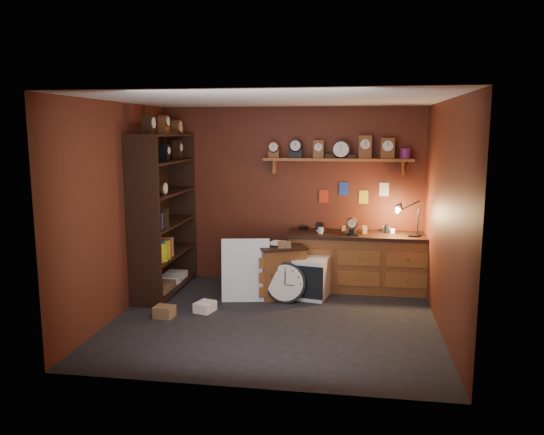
{
  "coord_description": "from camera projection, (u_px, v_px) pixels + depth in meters",
  "views": [
    {
      "loc": [
        0.94,
        -6.27,
        2.35
      ],
      "look_at": [
        -0.08,
        0.35,
        1.24
      ],
      "focal_mm": 35.0,
      "sensor_mm": 36.0,
      "label": 1
    }
  ],
  "objects": [
    {
      "name": "white_panel",
      "position": [
        246.0,
        300.0,
        7.42
      ],
      "size": [
        0.69,
        0.3,
        0.88
      ],
      "primitive_type": "cube",
      "rotation": [
        -0.17,
        0.0,
        0.19
      ],
      "color": "silver",
      "rests_on": "ground"
    },
    {
      "name": "floor_box_b",
      "position": [
        205.0,
        307.0,
        6.93
      ],
      "size": [
        0.28,
        0.31,
        0.13
      ],
      "primitive_type": "cube",
      "rotation": [
        0.0,
        0.0,
        -0.3
      ],
      "color": "white",
      "rests_on": "ground"
    },
    {
      "name": "floor_box_c",
      "position": [
        258.0,
        290.0,
        7.57
      ],
      "size": [
        0.27,
        0.23,
        0.19
      ],
      "primitive_type": "cube",
      "rotation": [
        0.0,
        0.0,
        -0.05
      ],
      "color": "brown",
      "rests_on": "ground"
    },
    {
      "name": "room_shell",
      "position": [
        279.0,
        182.0,
        6.46
      ],
      "size": [
        4.02,
        3.62,
        2.71
      ],
      "color": "#582414",
      "rests_on": "ground"
    },
    {
      "name": "floor",
      "position": [
        274.0,
        320.0,
        6.64
      ],
      "size": [
        4.0,
        4.0,
        0.0
      ],
      "primitive_type": "plane",
      "color": "black",
      "rests_on": "ground"
    },
    {
      "name": "shelving_unit",
      "position": [
        162.0,
        207.0,
        7.66
      ],
      "size": [
        0.47,
        1.6,
        2.58
      ],
      "color": "black",
      "rests_on": "ground"
    },
    {
      "name": "workbench",
      "position": [
        359.0,
        258.0,
        7.85
      ],
      "size": [
        2.1,
        0.66,
        1.36
      ],
      "color": "brown",
      "rests_on": "ground"
    },
    {
      "name": "low_cabinet",
      "position": [
        281.0,
        268.0,
        7.54
      ],
      "size": [
        0.82,
        0.77,
        0.83
      ],
      "rotation": [
        0.0,
        0.0,
        0.43
      ],
      "color": "brown",
      "rests_on": "ground"
    },
    {
      "name": "mini_fridge",
      "position": [
        308.0,
        277.0,
        7.54
      ],
      "size": [
        0.65,
        0.66,
        0.57
      ],
      "rotation": [
        0.0,
        0.0,
        -0.2
      ],
      "color": "silver",
      "rests_on": "ground"
    },
    {
      "name": "big_round_clock",
      "position": [
        285.0,
        283.0,
        7.28
      ],
      "size": [
        0.57,
        0.18,
        0.57
      ],
      "color": "black",
      "rests_on": "ground"
    },
    {
      "name": "floor_box_a",
      "position": [
        164.0,
        312.0,
        6.72
      ],
      "size": [
        0.26,
        0.23,
        0.15
      ],
      "primitive_type": "cube",
      "rotation": [
        0.0,
        0.0,
        -0.11
      ],
      "color": "brown",
      "rests_on": "ground"
    }
  ]
}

